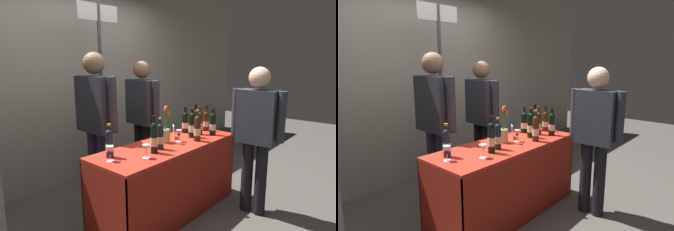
% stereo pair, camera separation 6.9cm
% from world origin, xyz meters
% --- Properties ---
extents(ground_plane, '(12.00, 12.00, 0.00)m').
position_xyz_m(ground_plane, '(0.00, 0.00, 0.00)').
color(ground_plane, '#514C47').
extents(back_partition, '(7.84, 0.12, 3.11)m').
position_xyz_m(back_partition, '(0.00, 1.59, 1.55)').
color(back_partition, '#9E998E').
rests_on(back_partition, ground_plane).
extents(tasting_table, '(1.68, 0.62, 0.76)m').
position_xyz_m(tasting_table, '(0.00, 0.00, 0.52)').
color(tasting_table, red).
rests_on(tasting_table, ground_plane).
extents(featured_wine_bottle, '(0.07, 0.07, 0.34)m').
position_xyz_m(featured_wine_bottle, '(0.29, -0.16, 0.91)').
color(featured_wine_bottle, '#38230F').
rests_on(featured_wine_bottle, tasting_table).
extents(display_bottle_0, '(0.07, 0.07, 0.31)m').
position_xyz_m(display_bottle_0, '(0.62, -0.15, 0.90)').
color(display_bottle_0, black).
rests_on(display_bottle_0, tasting_table).
extents(display_bottle_1, '(0.07, 0.07, 0.32)m').
position_xyz_m(display_bottle_1, '(0.70, 0.15, 0.90)').
color(display_bottle_1, black).
rests_on(display_bottle_1, tasting_table).
extents(display_bottle_2, '(0.07, 0.07, 0.35)m').
position_xyz_m(display_bottle_2, '(-0.30, -0.09, 0.91)').
color(display_bottle_2, black).
rests_on(display_bottle_2, tasting_table).
extents(display_bottle_3, '(0.07, 0.07, 0.31)m').
position_xyz_m(display_bottle_3, '(0.74, 0.02, 0.89)').
color(display_bottle_3, '#38230F').
rests_on(display_bottle_3, tasting_table).
extents(display_bottle_4, '(0.07, 0.07, 0.33)m').
position_xyz_m(display_bottle_4, '(0.54, -0.02, 0.90)').
color(display_bottle_4, '#38230F').
rests_on(display_bottle_4, tasting_table).
extents(display_bottle_5, '(0.08, 0.08, 0.34)m').
position_xyz_m(display_bottle_5, '(0.38, -0.03, 0.91)').
color(display_bottle_5, black).
rests_on(display_bottle_5, tasting_table).
extents(display_bottle_6, '(0.07, 0.07, 0.31)m').
position_xyz_m(display_bottle_6, '(-0.65, 0.13, 0.90)').
color(display_bottle_6, '#192333').
rests_on(display_bottle_6, tasting_table).
extents(display_bottle_7, '(0.07, 0.07, 0.31)m').
position_xyz_m(display_bottle_7, '(-0.18, -0.06, 0.89)').
color(display_bottle_7, '#192333').
rests_on(display_bottle_7, tasting_table).
extents(display_bottle_8, '(0.08, 0.08, 0.31)m').
position_xyz_m(display_bottle_8, '(0.50, 0.16, 0.89)').
color(display_bottle_8, black).
rests_on(display_bottle_8, tasting_table).
extents(wine_glass_near_vendor, '(0.07, 0.07, 0.12)m').
position_xyz_m(wine_glass_near_vendor, '(-0.45, -0.13, 0.85)').
color(wine_glass_near_vendor, silver).
rests_on(wine_glass_near_vendor, tasting_table).
extents(wine_glass_mid, '(0.07, 0.07, 0.13)m').
position_xyz_m(wine_glass_mid, '(-0.71, 0.04, 0.85)').
color(wine_glass_mid, silver).
rests_on(wine_glass_mid, tasting_table).
extents(wine_glass_near_taster, '(0.06, 0.06, 0.13)m').
position_xyz_m(wine_glass_near_taster, '(0.14, -0.03, 0.85)').
color(wine_glass_near_taster, silver).
rests_on(wine_glass_near_taster, tasting_table).
extents(flower_vase, '(0.10, 0.10, 0.40)m').
position_xyz_m(flower_vase, '(0.02, 0.06, 0.88)').
color(flower_vase, tan).
rests_on(flower_vase, tasting_table).
extents(brochure_stand, '(0.11, 0.11, 0.14)m').
position_xyz_m(brochure_stand, '(0.22, 0.10, 0.83)').
color(brochure_stand, silver).
rests_on(brochure_stand, tasting_table).
extents(vendor_presenter, '(0.23, 0.62, 1.70)m').
position_xyz_m(vendor_presenter, '(-0.35, 0.73, 1.03)').
color(vendor_presenter, '#2D3347').
rests_on(vendor_presenter, ground_plane).
extents(vendor_assistant, '(0.24, 0.60, 1.61)m').
position_xyz_m(vendor_assistant, '(0.39, 0.78, 0.96)').
color(vendor_assistant, black).
rests_on(vendor_assistant, ground_plane).
extents(taster_foreground_right, '(0.23, 0.55, 1.55)m').
position_xyz_m(taster_foreground_right, '(0.60, -0.68, 0.92)').
color(taster_foreground_right, black).
rests_on(taster_foreground_right, ground_plane).
extents(booth_signpost, '(0.55, 0.04, 2.29)m').
position_xyz_m(booth_signpost, '(-0.03, 1.04, 1.42)').
color(booth_signpost, '#47474C').
rests_on(booth_signpost, ground_plane).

